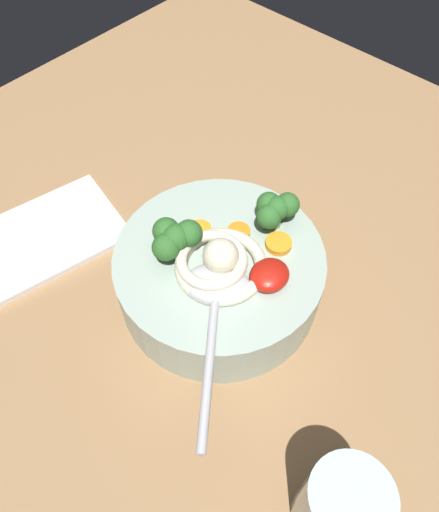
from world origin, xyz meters
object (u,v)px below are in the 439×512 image
noodle_pile (219,262)px  soup_spoon (215,296)px  soup_bowl (220,273)px  drinking_glass (339,508)px  folded_napkin (46,236)px

noodle_pile → soup_spoon: size_ratio=0.62×
soup_bowl → drinking_glass: 23.55cm
noodle_pile → drinking_glass: (8.94, 20.18, -2.67)cm
soup_spoon → folded_napkin: bearing=-117.2°
soup_spoon → drinking_glass: drinking_glass is taller
soup_bowl → soup_spoon: bearing=38.2°
noodle_pile → soup_spoon: (2.75, 2.10, -0.41)cm
soup_spoon → folded_napkin: size_ratio=0.93×
noodle_pile → folded_napkin: bearing=-70.9°
drinking_glass → soup_spoon: bearing=-108.9°
soup_bowl → soup_spoon: 6.34cm
soup_bowl → noodle_pile: noodle_pile is taller
noodle_pile → soup_bowl: bearing=-139.9°
folded_napkin → drinking_glass: bearing=87.4°
drinking_glass → soup_bowl: bearing=-115.6°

